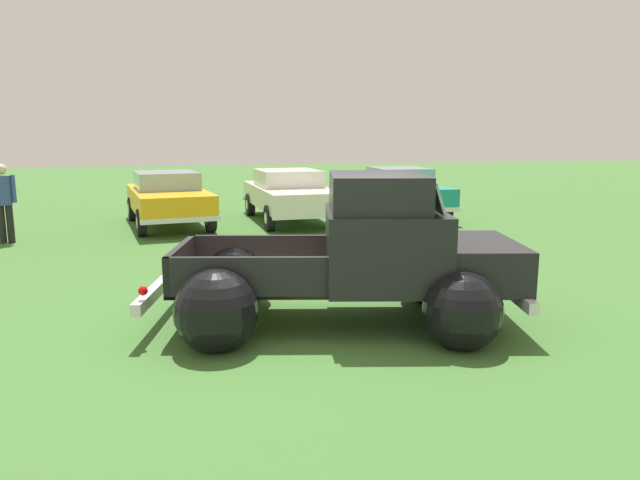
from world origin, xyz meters
name	(u,v)px	position (x,y,z in m)	size (l,w,h in m)	color
ground_plane	(333,322)	(0.00, 0.00, 0.00)	(80.00, 80.00, 0.00)	#3D6B2D
vintage_pickup_truck	(363,265)	(0.38, -0.08, 0.76)	(4.92, 3.51, 1.96)	black
show_car_0	(168,197)	(-2.23, 8.84, 0.78)	(2.48, 4.64, 1.43)	black
show_car_1	(289,193)	(1.06, 8.95, 0.79)	(2.16, 4.76, 1.43)	black
show_car_2	(400,190)	(4.47, 9.21, 0.78)	(1.99, 4.38, 1.43)	black
spectator_0	(4,198)	(-5.71, 7.07, 1.02)	(0.53, 0.35, 1.77)	black
lane_cone_0	(407,253)	(2.04, 2.54, 0.31)	(0.36, 0.36, 0.63)	black
lane_cone_1	(255,256)	(-0.64, 2.90, 0.31)	(0.36, 0.36, 0.63)	black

